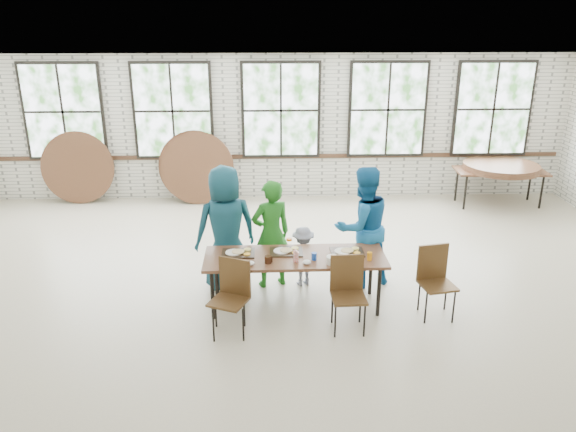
% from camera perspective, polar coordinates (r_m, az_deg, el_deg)
% --- Properties ---
extents(room, '(12.00, 12.00, 12.00)m').
position_cam_1_polar(room, '(11.68, -0.73, 10.47)').
color(room, '#B0A58C').
rests_on(room, ground).
extents(dining_table, '(2.41, 0.83, 0.74)m').
position_cam_1_polar(dining_table, '(7.46, 0.72, -4.46)').
color(dining_table, brown).
rests_on(dining_table, ground).
extents(chair_near_left, '(0.55, 0.54, 0.95)m').
position_cam_1_polar(chair_near_left, '(6.99, -5.73, -7.52)').
color(chair_near_left, '#4F341A').
rests_on(chair_near_left, ground).
extents(chair_near_right, '(0.44, 0.42, 0.95)m').
position_cam_1_polar(chair_near_right, '(7.09, 6.08, -7.12)').
color(chair_near_right, '#4F341A').
rests_on(chair_near_right, ground).
extents(chair_spare, '(0.49, 0.48, 0.95)m').
position_cam_1_polar(chair_spare, '(7.59, 14.69, -5.80)').
color(chair_spare, '#4F341A').
rests_on(chair_spare, ground).
extents(adult_teal, '(1.02, 0.82, 1.80)m').
position_cam_1_polar(adult_teal, '(7.99, -6.33, -1.21)').
color(adult_teal, navy).
rests_on(adult_teal, ground).
extents(adult_green, '(0.68, 0.56, 1.60)m').
position_cam_1_polar(adult_green, '(8.00, -1.73, -1.84)').
color(adult_green, '#1E681B').
rests_on(adult_green, ground).
extents(toddler, '(0.65, 0.49, 0.89)m').
position_cam_1_polar(toddler, '(8.16, 1.53, -4.09)').
color(toddler, '#13193B').
rests_on(toddler, ground).
extents(adult_blue, '(1.05, 0.94, 1.78)m').
position_cam_1_polar(adult_blue, '(8.08, 7.57, -1.11)').
color(adult_blue, '#1763A3').
rests_on(adult_blue, ground).
extents(storage_table, '(1.84, 0.85, 0.74)m').
position_cam_1_polar(storage_table, '(12.26, 20.76, 4.15)').
color(storage_table, brown).
rests_on(storage_table, ground).
extents(tabletop_clutter, '(1.97, 0.62, 0.11)m').
position_cam_1_polar(tabletop_clutter, '(7.39, 1.46, -4.04)').
color(tabletop_clutter, black).
rests_on(tabletop_clutter, dining_table).
extents(round_tops_stacked, '(1.50, 1.50, 0.13)m').
position_cam_1_polar(round_tops_stacked, '(12.23, 20.83, 4.68)').
color(round_tops_stacked, brown).
rests_on(round_tops_stacked, storage_table).
extents(round_tops_leaning, '(3.97, 0.38, 1.49)m').
position_cam_1_polar(round_tops_leaning, '(11.94, -13.19, 4.78)').
color(round_tops_leaning, brown).
rests_on(round_tops_leaning, ground).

